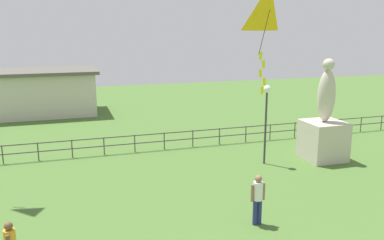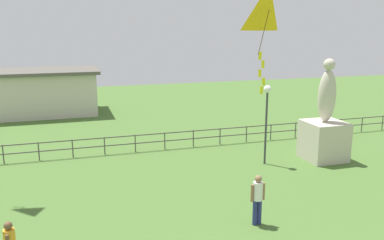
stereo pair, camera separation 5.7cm
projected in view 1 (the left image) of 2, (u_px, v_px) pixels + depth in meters
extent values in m
cube|color=beige|center=(323.00, 140.00, 20.31)|extent=(1.89, 1.89, 1.94)
ellipsoid|color=beige|center=(326.00, 96.00, 19.80)|extent=(0.90, 0.76, 2.59)
sphere|color=beige|center=(329.00, 64.00, 19.46)|extent=(0.56, 0.56, 0.56)
cylinder|color=#38383D|center=(265.00, 129.00, 19.42)|extent=(0.10, 0.10, 3.53)
sphere|color=white|center=(267.00, 89.00, 19.00)|extent=(0.36, 0.36, 0.36)
cylinder|color=orange|center=(10.00, 240.00, 10.50)|extent=(0.30, 0.30, 0.58)
sphere|color=brown|center=(8.00, 226.00, 10.41)|extent=(0.22, 0.22, 0.22)
cylinder|color=brown|center=(12.00, 237.00, 10.70)|extent=(0.09, 0.09, 0.55)
cylinder|color=navy|center=(259.00, 212.00, 13.62)|extent=(0.15, 0.15, 0.89)
cylinder|color=navy|center=(255.00, 212.00, 13.56)|extent=(0.15, 0.15, 0.89)
cylinder|color=white|center=(258.00, 191.00, 13.42)|extent=(0.32, 0.32, 0.63)
sphere|color=#8C6647|center=(258.00, 179.00, 13.32)|extent=(0.24, 0.24, 0.24)
cylinder|color=#8C6647|center=(264.00, 191.00, 13.50)|extent=(0.10, 0.10, 0.59)
cylinder|color=#8C6647|center=(252.00, 193.00, 13.35)|extent=(0.10, 0.10, 0.59)
pyramid|color=yellow|center=(270.00, 9.00, 9.68)|extent=(0.75, 0.57, 1.12)
cylinder|color=#4C381E|center=(264.00, 33.00, 10.05)|extent=(0.03, 0.55, 1.12)
cube|color=yellow|center=(261.00, 56.00, 10.11)|extent=(0.10, 0.01, 0.20)
cube|color=yellow|center=(264.00, 64.00, 10.24)|extent=(0.09, 0.03, 0.20)
cube|color=yellow|center=(260.00, 73.00, 10.21)|extent=(0.08, 0.03, 0.20)
cube|color=yellow|center=(264.00, 81.00, 10.38)|extent=(0.10, 0.02, 0.21)
cube|color=yellow|center=(262.00, 90.00, 10.37)|extent=(0.08, 0.01, 0.20)
cylinder|color=#4C4742|center=(2.00, 155.00, 19.65)|extent=(0.06, 0.06, 0.95)
cylinder|color=#4C4742|center=(38.00, 152.00, 20.13)|extent=(0.06, 0.06, 0.95)
cylinder|color=#4C4742|center=(72.00, 149.00, 20.61)|extent=(0.06, 0.06, 0.95)
cylinder|color=#4C4742|center=(104.00, 146.00, 21.08)|extent=(0.06, 0.06, 0.95)
cylinder|color=#4C4742|center=(135.00, 143.00, 21.56)|extent=(0.06, 0.06, 0.95)
cylinder|color=#4C4742|center=(164.00, 141.00, 22.03)|extent=(0.06, 0.06, 0.95)
cylinder|color=#4C4742|center=(193.00, 139.00, 22.51)|extent=(0.06, 0.06, 0.95)
cylinder|color=#4C4742|center=(219.00, 136.00, 22.98)|extent=(0.06, 0.06, 0.95)
cylinder|color=#4C4742|center=(246.00, 134.00, 23.46)|extent=(0.06, 0.06, 0.95)
cylinder|color=#4C4742|center=(270.00, 132.00, 23.93)|extent=(0.06, 0.06, 0.95)
cylinder|color=#4C4742|center=(295.00, 130.00, 24.42)|extent=(0.06, 0.06, 0.95)
cylinder|color=#4C4742|center=(317.00, 128.00, 24.88)|extent=(0.06, 0.06, 0.95)
cylinder|color=#4C4742|center=(339.00, 126.00, 25.36)|extent=(0.06, 0.06, 0.95)
cylinder|color=#4C4742|center=(361.00, 124.00, 25.84)|extent=(0.06, 0.06, 0.95)
cylinder|color=#4C4742|center=(381.00, 123.00, 26.31)|extent=(0.06, 0.06, 0.95)
cube|color=#4C4742|center=(138.00, 135.00, 21.52)|extent=(36.00, 0.05, 0.05)
cube|color=#4C4742|center=(138.00, 143.00, 21.61)|extent=(36.00, 0.05, 0.05)
cube|color=beige|center=(39.00, 94.00, 30.92)|extent=(8.16, 4.79, 3.17)
cube|color=#59544C|center=(37.00, 71.00, 30.54)|extent=(8.76, 5.39, 0.24)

